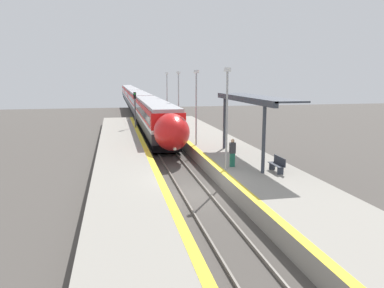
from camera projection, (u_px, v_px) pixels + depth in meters
ground_plane at (195, 195)px, 20.25m from camera, size 120.00×120.00×0.00m
rail_left at (182, 194)px, 20.10m from camera, size 0.08×90.00×0.15m
rail_right at (208, 192)px, 20.39m from camera, size 0.08×90.00×0.15m
train at (136, 99)px, 70.69m from camera, size 2.78×92.97×3.81m
platform_right at (266, 182)px, 21.00m from camera, size 4.79×64.00×0.91m
platform_left at (128, 191)px, 19.45m from camera, size 3.80×64.00×0.91m
platform_bench at (278, 164)px, 21.41m from camera, size 0.44×1.50×0.89m
person_waiting at (232, 152)px, 22.60m from camera, size 0.36×0.22×1.71m
railway_signal at (135, 109)px, 40.05m from camera, size 0.28×0.28×4.68m
lamppost_near at (227, 113)px, 21.63m from camera, size 0.36×0.20×5.91m
lamppost_mid at (196, 103)px, 29.52m from camera, size 0.36×0.20×5.91m
lamppost_far at (179, 97)px, 37.42m from camera, size 0.36×0.20×5.91m
lamppost_farthest at (167, 94)px, 45.32m from camera, size 0.36×0.20×5.91m
station_canopy at (250, 101)px, 24.34m from camera, size 2.02×10.62×4.15m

